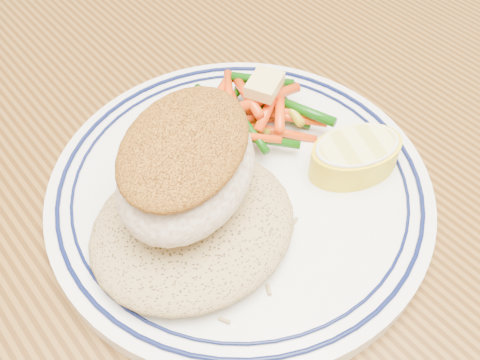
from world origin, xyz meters
name	(u,v)px	position (x,y,z in m)	size (l,w,h in m)	color
dining_table	(248,214)	(0.00, 0.00, 0.65)	(1.50, 0.90, 0.75)	#4C2D0F
plate	(240,189)	(-0.04, -0.04, 0.76)	(0.27, 0.27, 0.02)	white
rice_pilaf	(193,223)	(-0.09, -0.05, 0.78)	(0.13, 0.12, 0.03)	#A08450
fish_fillet	(186,164)	(-0.08, -0.03, 0.81)	(0.13, 0.12, 0.05)	beige
vegetable_pile	(253,111)	(0.00, 0.00, 0.78)	(0.09, 0.10, 0.03)	#E33E0B
butter_pat	(265,84)	(0.02, 0.00, 0.80)	(0.03, 0.02, 0.01)	#F0D175
lemon_wedge	(355,155)	(0.03, -0.08, 0.78)	(0.08, 0.08, 0.03)	yellow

